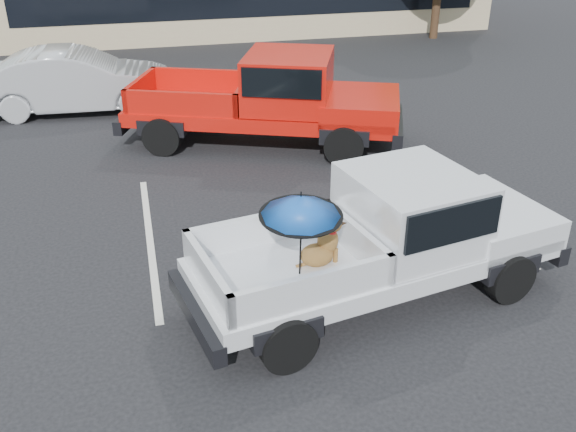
# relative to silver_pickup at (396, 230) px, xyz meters

# --- Properties ---
(ground) EXTENTS (90.00, 90.00, 0.00)m
(ground) POSITION_rel_silver_pickup_xyz_m (-0.48, 0.48, -1.05)
(ground) COLOR black
(ground) RESTS_ON ground
(stripe_left) EXTENTS (0.12, 5.00, 0.01)m
(stripe_left) POSITION_rel_silver_pickup_xyz_m (-3.48, 2.48, -1.05)
(stripe_left) COLOR silver
(stripe_left) RESTS_ON ground
(stripe_right) EXTENTS (0.12, 5.00, 0.01)m
(stripe_right) POSITION_rel_silver_pickup_xyz_m (2.52, 2.48, -1.05)
(stripe_right) COLOR silver
(stripe_right) RESTS_ON ground
(silver_pickup) EXTENTS (5.96, 3.01, 2.06)m
(silver_pickup) POSITION_rel_silver_pickup_xyz_m (0.00, 0.00, 0.00)
(silver_pickup) COLOR black
(silver_pickup) RESTS_ON ground
(red_pickup) EXTENTS (6.87, 4.53, 2.14)m
(red_pickup) POSITION_rel_silver_pickup_xyz_m (-0.18, 6.48, 0.12)
(red_pickup) COLOR black
(red_pickup) RESTS_ON ground
(silver_sedan) EXTENTS (5.16, 2.07, 1.67)m
(silver_sedan) POSITION_rel_silver_pickup_xyz_m (-4.88, 10.21, -0.22)
(silver_sedan) COLOR #B9BCC1
(silver_sedan) RESTS_ON ground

